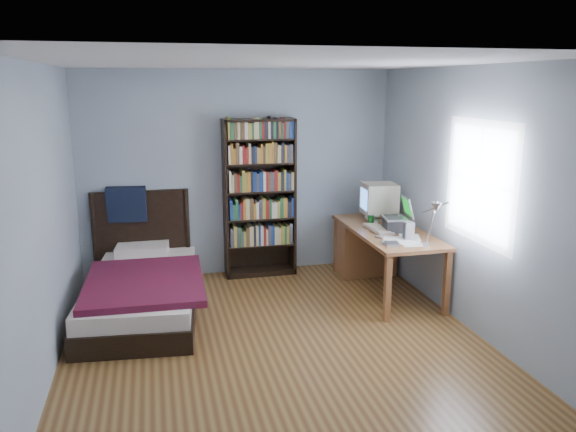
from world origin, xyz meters
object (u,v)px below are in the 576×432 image
(bookshelf, at_px, (260,198))
(soda_can, at_px, (371,220))
(crt_monitor, at_px, (378,199))
(keyboard, at_px, (378,229))
(laptop, at_px, (396,222))
(desk_lamp, at_px, (435,212))
(desk, at_px, (371,245))
(speaker, at_px, (409,231))
(bed, at_px, (143,286))

(bookshelf, bearing_deg, soda_can, -30.39)
(crt_monitor, xyz_separation_m, keyboard, (-0.19, -0.48, -0.24))
(laptop, xyz_separation_m, desk_lamp, (-0.04, -0.93, 0.33))
(desk, xyz_separation_m, crt_monitor, (0.08, -0.00, 0.56))
(speaker, xyz_separation_m, bed, (-2.75, 0.56, -0.57))
(desk, xyz_separation_m, bookshelf, (-1.28, 0.47, 0.55))
(soda_can, distance_m, bookshelf, 1.38)
(laptop, bearing_deg, bookshelf, 142.52)
(speaker, bearing_deg, laptop, 93.87)
(desk_lamp, relative_size, soda_can, 4.52)
(keyboard, bearing_deg, laptop, -25.10)
(desk_lamp, bearing_deg, speaker, 86.79)
(bookshelf, bearing_deg, crt_monitor, -19.12)
(crt_monitor, height_order, speaker, crt_monitor)
(desk_lamp, xyz_separation_m, bed, (-2.71, 1.15, -0.91))
(desk, bearing_deg, desk_lamp, -89.27)
(desk_lamp, height_order, keyboard, desk_lamp)
(keyboard, relative_size, bed, 0.21)
(keyboard, height_order, speaker, speaker)
(speaker, bearing_deg, desk_lamp, -88.18)
(crt_monitor, distance_m, laptop, 0.57)
(desk, distance_m, bookshelf, 1.47)
(desk, distance_m, crt_monitor, 0.57)
(bookshelf, bearing_deg, desk_lamp, -56.47)
(desk, distance_m, laptop, 0.70)
(keyboard, relative_size, speaker, 2.50)
(speaker, xyz_separation_m, soda_can, (-0.15, 0.68, -0.03))
(soda_can, height_order, bookshelf, bookshelf)
(desk, distance_m, speaker, 0.99)
(soda_can, bearing_deg, bookshelf, 149.61)
(bookshelf, bearing_deg, laptop, -37.48)
(laptop, bearing_deg, crt_monitor, 88.03)
(speaker, distance_m, bookshelf, 1.91)
(speaker, bearing_deg, crt_monitor, 93.37)
(laptop, distance_m, bookshelf, 1.69)
(speaker, bearing_deg, bookshelf, 139.28)
(crt_monitor, relative_size, speaker, 2.40)
(desk, height_order, soda_can, soda_can)
(desk, xyz_separation_m, desk_lamp, (0.02, -1.49, 0.74))
(laptop, relative_size, desk_lamp, 0.72)
(bed, bearing_deg, desk, 7.29)
(keyboard, xyz_separation_m, soda_can, (0.01, 0.26, 0.04))
(keyboard, bearing_deg, bed, 174.81)
(desk_lamp, relative_size, speaker, 2.89)
(speaker, relative_size, soda_can, 1.56)
(laptop, distance_m, bed, 2.82)
(speaker, distance_m, soda_can, 0.69)
(desk, bearing_deg, soda_can, -113.92)
(desk, bearing_deg, crt_monitor, -2.83)
(keyboard, height_order, bookshelf, bookshelf)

